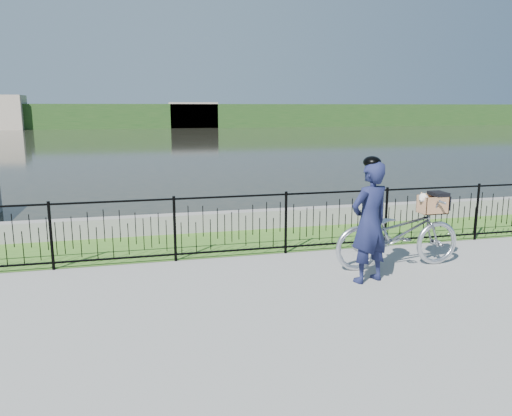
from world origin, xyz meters
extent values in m
plane|color=gray|center=(0.00, 0.00, 0.00)|extent=(120.00, 120.00, 0.00)
cube|color=#427123|center=(0.00, 2.60, 0.00)|extent=(60.00, 2.00, 0.01)
plane|color=#28281E|center=(0.00, 33.00, 0.00)|extent=(120.00, 120.00, 0.00)
cube|color=gray|center=(0.00, 3.60, 0.20)|extent=(60.00, 0.30, 0.40)
cube|color=#26481C|center=(0.00, 60.00, 1.50)|extent=(120.00, 6.00, 3.00)
cube|color=#AB9C89|center=(6.00, 58.50, 1.60)|extent=(6.00, 3.00, 3.20)
imported|color=#B3B7C0|center=(2.57, 0.40, 0.58)|extent=(2.21, 0.77, 1.16)
cube|color=black|center=(3.19, 0.40, 0.89)|extent=(0.38, 0.18, 0.02)
cube|color=#9F6E49|center=(3.19, 0.40, 0.90)|extent=(0.43, 0.30, 0.01)
cube|color=#9F6E49|center=(3.19, 0.54, 1.04)|extent=(0.43, 0.01, 0.29)
cube|color=#9F6E49|center=(3.19, 0.26, 1.04)|extent=(0.43, 0.02, 0.29)
cube|color=#9F6E49|center=(3.40, 0.40, 1.04)|extent=(0.01, 0.30, 0.29)
cube|color=#9F6E49|center=(2.98, 0.40, 1.04)|extent=(0.01, 0.30, 0.29)
cube|color=black|center=(3.28, 0.40, 1.22)|extent=(0.24, 0.32, 0.06)
cube|color=black|center=(3.41, 0.40, 1.07)|extent=(0.02, 0.32, 0.23)
ellipsoid|color=silver|center=(3.17, 0.40, 1.02)|extent=(0.31, 0.22, 0.20)
sphere|color=silver|center=(2.99, 0.38, 1.17)|extent=(0.15, 0.15, 0.15)
sphere|color=silver|center=(2.94, 0.36, 1.14)|extent=(0.07, 0.07, 0.07)
sphere|color=black|center=(2.92, 0.35, 1.13)|extent=(0.02, 0.02, 0.02)
cone|color=#A07242|center=(2.99, 0.44, 1.23)|extent=(0.06, 0.08, 0.08)
cone|color=#A07242|center=(3.01, 0.34, 1.23)|extent=(0.06, 0.08, 0.08)
imported|color=#151A3C|center=(1.78, -0.13, 0.93)|extent=(0.78, 0.62, 1.86)
ellipsoid|color=black|center=(1.78, -0.13, 1.84)|extent=(0.26, 0.29, 0.18)
camera|label=1|loc=(-1.62, -6.83, 2.64)|focal=35.00mm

